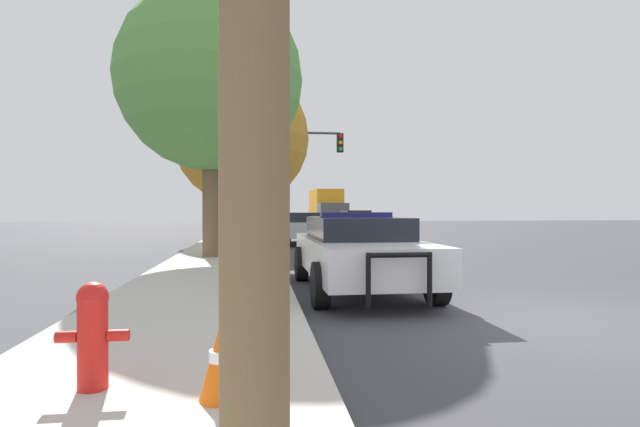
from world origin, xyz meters
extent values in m
plane|color=#3D3D42|center=(0.00, 0.00, 0.00)|extent=(110.00, 110.00, 0.00)
cube|color=#BCB7AD|center=(-5.10, 0.00, 0.07)|extent=(3.00, 110.00, 0.13)
cube|color=white|center=(-2.35, 2.86, 0.65)|extent=(1.90, 4.82, 0.60)
cube|color=black|center=(-2.35, 3.10, 1.15)|extent=(1.62, 2.51, 0.39)
cylinder|color=black|center=(-1.43, 1.38, 0.35)|extent=(0.25, 0.71, 0.71)
cylinder|color=black|center=(-3.25, 1.36, 0.35)|extent=(0.25, 0.71, 0.71)
cylinder|color=black|center=(-1.45, 4.35, 0.35)|extent=(0.25, 0.71, 0.71)
cylinder|color=black|center=(-3.28, 4.34, 0.35)|extent=(0.25, 0.71, 0.71)
cylinder|color=black|center=(-1.91, 0.34, 0.56)|extent=(0.07, 0.07, 0.73)
cylinder|color=black|center=(-2.75, 0.33, 0.56)|extent=(0.07, 0.07, 0.73)
cylinder|color=black|center=(-2.33, 0.34, 0.89)|extent=(0.89, 0.08, 0.07)
cube|color=navy|center=(-2.35, 3.10, 1.39)|extent=(1.34, 0.21, 0.09)
cube|color=navy|center=(-1.42, 2.86, 0.68)|extent=(0.03, 3.46, 0.17)
cylinder|color=red|center=(-5.45, -2.10, 0.47)|extent=(0.22, 0.22, 0.67)
sphere|color=red|center=(-5.45, -2.10, 0.83)|extent=(0.23, 0.23, 0.23)
cylinder|color=red|center=(-5.64, -2.10, 0.53)|extent=(0.15, 0.09, 0.09)
cylinder|color=red|center=(-5.26, -2.10, 0.53)|extent=(0.15, 0.09, 0.09)
cylinder|color=#424247|center=(-4.24, 17.43, 2.70)|extent=(0.16, 0.16, 5.13)
cylinder|color=#424247|center=(-2.24, 17.43, 5.11)|extent=(4.00, 0.11, 0.11)
cube|color=black|center=(-0.24, 17.43, 4.66)|extent=(0.30, 0.24, 0.90)
sphere|color=red|center=(-0.24, 17.30, 4.96)|extent=(0.20, 0.20, 0.20)
sphere|color=orange|center=(-0.24, 17.30, 4.66)|extent=(0.20, 0.20, 0.20)
sphere|color=green|center=(-0.24, 17.30, 4.36)|extent=(0.20, 0.20, 0.20)
cube|color=maroon|center=(2.12, 25.24, 0.63)|extent=(2.08, 4.14, 0.54)
cube|color=black|center=(2.11, 25.44, 1.16)|extent=(1.68, 2.20, 0.52)
cylinder|color=black|center=(3.09, 24.06, 0.36)|extent=(0.29, 0.73, 0.72)
cylinder|color=black|center=(1.34, 23.93, 0.36)|extent=(0.29, 0.73, 0.72)
cylinder|color=black|center=(2.90, 26.54, 0.36)|extent=(0.29, 0.73, 0.72)
cylinder|color=black|center=(1.16, 26.41, 0.36)|extent=(0.29, 0.73, 0.72)
cube|color=#B7B7BC|center=(-2.18, 15.32, 0.66)|extent=(1.87, 4.58, 0.61)
cube|color=black|center=(-2.17, 15.09, 1.16)|extent=(1.56, 2.40, 0.39)
cylinder|color=black|center=(-3.07, 16.70, 0.35)|extent=(0.26, 0.71, 0.71)
cylinder|color=black|center=(-1.37, 16.75, 0.35)|extent=(0.26, 0.71, 0.71)
cylinder|color=black|center=(-2.99, 13.89, 0.35)|extent=(0.26, 0.71, 0.71)
cylinder|color=black|center=(-1.29, 13.94, 0.35)|extent=(0.26, 0.71, 0.71)
cube|color=#333856|center=(1.47, 40.01, 0.63)|extent=(1.79, 4.33, 0.57)
cube|color=black|center=(1.47, 39.80, 1.17)|extent=(1.51, 2.27, 0.50)
cylinder|color=black|center=(0.61, 41.32, 0.35)|extent=(0.26, 0.70, 0.69)
cylinder|color=black|center=(2.27, 41.36, 0.35)|extent=(0.26, 0.70, 0.69)
cylinder|color=black|center=(0.67, 38.66, 0.35)|extent=(0.26, 0.70, 0.69)
cylinder|color=black|center=(2.33, 38.70, 0.35)|extent=(0.26, 0.70, 0.69)
cube|color=#474C51|center=(1.97, 33.95, 1.23)|extent=(2.35, 2.11, 1.50)
cube|color=orange|center=(1.89, 37.64, 1.84)|extent=(2.41, 5.36, 2.71)
cylinder|color=black|center=(3.09, 34.18, 0.48)|extent=(0.30, 0.97, 0.97)
cylinder|color=black|center=(0.83, 34.14, 0.48)|extent=(0.30, 0.97, 0.97)
cylinder|color=black|center=(3.01, 38.66, 0.48)|extent=(0.30, 0.97, 0.97)
cylinder|color=black|center=(0.74, 38.62, 0.48)|extent=(0.30, 0.97, 0.97)
cylinder|color=brown|center=(-6.24, 33.80, 1.67)|extent=(0.41, 0.41, 3.08)
sphere|color=#B77F28|center=(-6.24, 33.80, 4.47)|extent=(4.55, 4.55, 4.55)
cylinder|color=brown|center=(-4.90, 17.71, 1.63)|extent=(0.44, 0.44, 3.00)
sphere|color=#B77F28|center=(-4.90, 17.71, 4.88)|extent=(6.37, 6.37, 6.37)
cylinder|color=brown|center=(-5.52, 8.51, 1.96)|extent=(0.45, 0.45, 3.66)
sphere|color=#5B9947|center=(-5.52, 8.51, 5.25)|extent=(5.30, 5.30, 5.30)
cone|color=orange|center=(-4.46, -2.44, 0.42)|extent=(0.31, 0.31, 0.57)
cylinder|color=white|center=(-4.46, -2.44, 0.45)|extent=(0.17, 0.17, 0.08)
camera|label=1|loc=(-4.21, -6.07, 1.50)|focal=28.00mm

